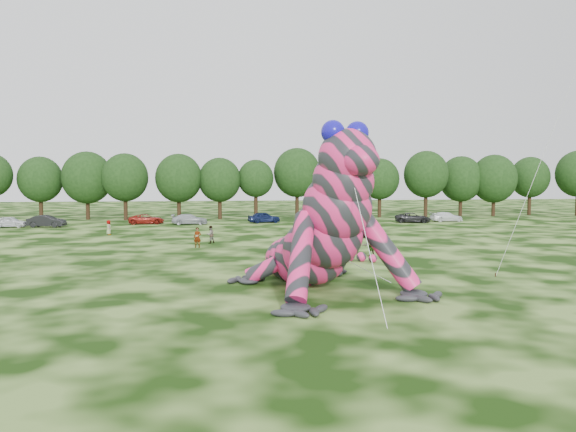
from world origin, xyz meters
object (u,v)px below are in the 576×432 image
Objects in this scene: tree_4 at (40,188)px; tree_6 at (125,187)px; tree_8 at (220,188)px; spectator_1 at (210,235)px; inflatable_gecko at (305,206)px; tree_10 at (297,183)px; tree_15 at (494,185)px; spectator_4 at (109,228)px; car_5 at (320,217)px; tree_9 at (256,189)px; tree_14 at (461,186)px; car_0 at (10,222)px; spectator_0 at (197,238)px; car_3 at (190,219)px; tree_13 at (426,184)px; spectator_5 at (371,246)px; tree_5 at (87,186)px; spectator_3 at (364,229)px; tree_11 at (339,184)px; car_7 at (446,217)px; car_1 at (47,221)px; tree_12 at (380,188)px; car_2 at (146,219)px; car_6 at (413,218)px; car_4 at (264,217)px; tree_16 at (530,186)px.

tree_6 is (12.08, -2.03, 0.22)m from tree_4.
tree_8 reaches higher than spectator_1.
inflatable_gecko is 1.71× the size of tree_10.
tree_15 is 58.98m from spectator_4.
car_5 is at bearing -15.31° from tree_4.
tree_14 reaches higher than tree_9.
car_5 is (38.58, 1.64, 0.06)m from car_0.
tree_4 is 5.08× the size of spectator_0.
tree_9 reaches higher than car_3.
tree_15 is (11.34, 0.64, -0.25)m from tree_13.
spectator_5 is (-1.82, -31.47, 0.08)m from car_5.
inflatable_gecko is 1.86× the size of tree_15.
tree_9 is 0.90× the size of tree_15.
tree_9 is at bearing -101.03° from spectator_5.
spectator_5 is (30.21, -41.75, -4.09)m from tree_5.
car_0 is 2.15× the size of spectator_3.
car_3 is 2.58× the size of spectator_0.
inflatable_gecko is 53.79m from tree_11.
car_7 is at bearing -122.84° from tree_14.
tree_15 reaches higher than spectator_5.
car_5 is at bearing -156.72° from tree_14.
tree_10 is 2.34× the size of car_1.
car_3 is (-28.21, -9.62, -3.82)m from tree_12.
car_3 is (21.45, -10.59, -3.86)m from tree_4.
tree_10 is (37.04, -0.13, 0.72)m from tree_4.
car_2 is 30.97m from spectator_3.
tree_12 reaches higher than car_3.
tree_10 reaches higher than tree_4.
car_7 is (5.20, 1.10, -0.01)m from car_6.
tree_11 is at bearing 71.80° from spectator_0.
car_4 is (-25.55, -7.76, -4.33)m from tree_13.
spectator_3 is at bearing 134.64° from car_7.
inflatable_gecko is 57.22m from tree_5.
tree_15 reaches higher than tree_6.
car_4 is 21.52m from spectator_3.
car_6 is 2.67× the size of spectator_0.
car_0 is at bearing 94.67° from car_1.
spectator_0 is (-7.51, -33.66, -3.45)m from tree_9.
car_0 is at bearing -139.99° from tree_6.
tree_10 is at bearing 178.51° from tree_15.
car_6 reaches higher than car_7.
tree_8 reaches higher than car_6.
tree_14 reaches higher than tree_16.
spectator_5 is (-20.04, -40.44, -4.26)m from tree_13.
tree_8 is 24.02m from car_1.
car_4 is at bearing -167.15° from tree_16.
tree_15 reaches higher than car_2.
spectator_0 is (-33.58, -33.44, -4.17)m from tree_13.
inflatable_gecko is 1.98× the size of tree_4.
spectator_1 is at bearing -136.97° from tree_13.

